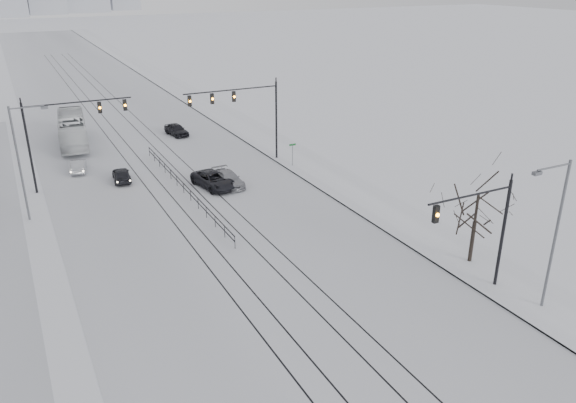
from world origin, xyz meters
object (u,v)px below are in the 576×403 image
at_px(box_truck, 73,130).
at_px(sedan_sb_outer, 78,166).
at_px(sedan_sb_inner, 121,175).
at_px(sedan_nb_front, 214,180).
at_px(traffic_mast_near, 485,224).
at_px(bare_tree, 478,201).
at_px(sedan_nb_far, 176,130).
at_px(sedan_nb_right, 229,179).

bearing_deg(box_truck, sedan_sb_outer, 90.62).
bearing_deg(sedan_sb_inner, box_truck, -75.15).
relative_size(sedan_sb_inner, sedan_nb_front, 0.75).
distance_m(sedan_sb_outer, sedan_nb_front, 14.35).
xyz_separation_m(traffic_mast_near, sedan_nb_front, (-7.95, 24.12, -3.86)).
xyz_separation_m(bare_tree, sedan_sb_inner, (-17.40, 26.55, -3.84)).
bearing_deg(box_truck, sedan_nb_front, 120.61).
bearing_deg(sedan_nb_front, sedan_sb_inner, 131.25).
relative_size(traffic_mast_near, sedan_nb_far, 1.73).
bearing_deg(box_truck, sedan_nb_far, 177.32).
distance_m(bare_tree, sedan_nb_right, 23.12).
distance_m(bare_tree, sedan_nb_far, 40.59).
relative_size(traffic_mast_near, sedan_nb_front, 1.38).
distance_m(traffic_mast_near, bare_tree, 3.85).
bearing_deg(sedan_nb_front, box_truck, 103.71).
xyz_separation_m(sedan_nb_front, sedan_nb_right, (1.36, -0.17, -0.06)).
bearing_deg(sedan_sb_inner, sedan_nb_front, 148.44).
height_order(sedan_nb_right, box_truck, box_truck).
xyz_separation_m(sedan_nb_far, box_truck, (-11.34, 1.70, 0.98)).
relative_size(sedan_sb_inner, sedan_sb_outer, 1.03).
height_order(sedan_sb_outer, box_truck, box_truck).
bearing_deg(sedan_nb_right, sedan_sb_inner, 144.05).
distance_m(traffic_mast_near, sedan_nb_right, 25.15).
distance_m(bare_tree, sedan_sb_outer, 37.57).
bearing_deg(sedan_sb_outer, sedan_nb_far, -134.95).
xyz_separation_m(traffic_mast_near, box_truck, (-17.24, 44.25, -2.89)).
height_order(sedan_nb_far, box_truck, box_truck).
bearing_deg(sedan_nb_front, sedan_sb_outer, 124.30).
bearing_deg(box_truck, traffic_mast_near, 117.12).
relative_size(bare_tree, sedan_nb_front, 1.20).
xyz_separation_m(bare_tree, sedan_nb_far, (-8.31, 39.55, -3.80)).
relative_size(sedan_nb_front, box_truck, 0.42).
bearing_deg(traffic_mast_near, bare_tree, 51.24).
height_order(sedan_sb_outer, sedan_nb_front, sedan_nb_front).
relative_size(sedan_sb_outer, sedan_nb_front, 0.73).
bearing_deg(bare_tree, sedan_sb_outer, 123.40).
bearing_deg(traffic_mast_near, sedan_nb_right, 105.37).
distance_m(sedan_nb_front, box_truck, 22.19).
bearing_deg(sedan_nb_far, sedan_sb_outer, -155.78).
xyz_separation_m(traffic_mast_near, sedan_sb_outer, (-18.16, 34.20, -3.95)).
xyz_separation_m(sedan_sb_inner, box_truck, (-2.26, 14.70, 1.03)).
distance_m(traffic_mast_near, sedan_sb_outer, 38.92).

